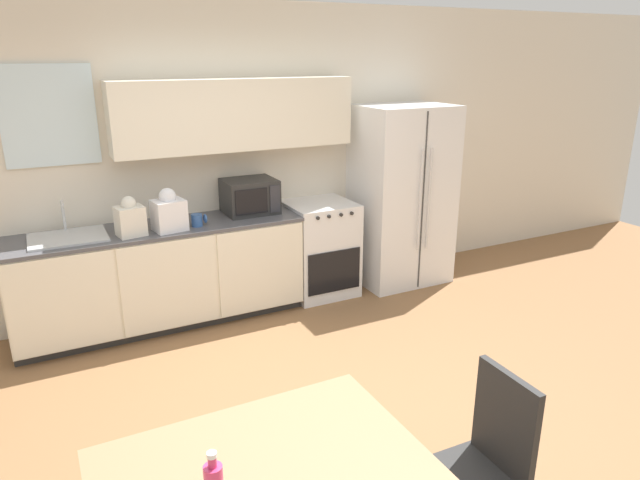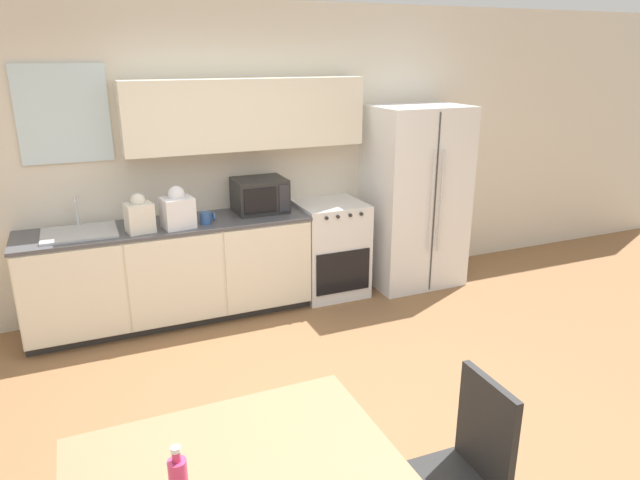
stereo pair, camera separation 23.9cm
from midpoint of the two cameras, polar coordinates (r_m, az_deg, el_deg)
The scene contains 11 objects.
ground_plane at distance 3.77m, azimuth -3.46°, elevation -18.74°, with size 12.00×12.00×0.00m, color olive.
wall_back at distance 5.22m, azimuth -13.27°, elevation 8.50°, with size 12.00×0.38×2.70m.
kitchen_counter at distance 5.10m, azimuth -16.79°, elevation -3.45°, with size 2.41×0.62×0.88m.
oven_range at distance 5.53m, azimuth -1.26°, elevation -0.86°, with size 0.62×0.61×0.91m.
refrigerator at distance 5.80m, azimuth 7.00°, elevation 4.43°, with size 0.91×0.74×1.79m.
kitchen_sink at distance 4.91m, azimuth -25.22°, elevation 0.31°, with size 0.57×0.46×0.27m.
microwave at distance 5.19m, azimuth -8.35°, elevation 4.35°, with size 0.46×0.39×0.30m.
coffee_mug at distance 4.89m, azimuth -13.49°, elevation 1.95°, with size 0.13×0.09×0.10m.
grocery_bag_0 at distance 4.76m, azimuth -19.84°, elevation 2.02°, with size 0.23×0.21×0.32m.
grocery_bag_1 at distance 4.80m, azimuth -16.27°, elevation 2.67°, with size 0.28×0.25×0.35m.
dining_chair_side at distance 2.82m, azimuth 13.93°, elevation -20.20°, with size 0.41×0.41×0.93m.
Camera 1 is at (-1.28, -2.72, 2.26)m, focal length 32.00 mm.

